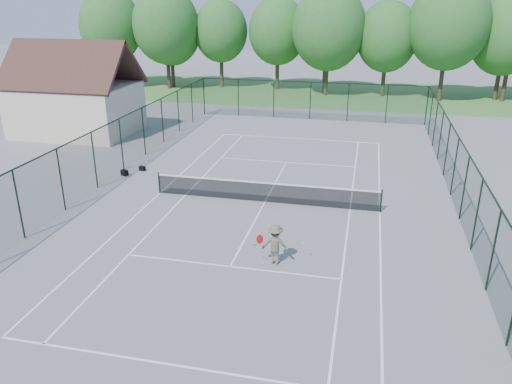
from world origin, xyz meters
TOP-DOWN VIEW (x-y plane):
  - ground at (0.00, 0.00)m, footprint 140.00×140.00m
  - grass_far at (0.00, 30.00)m, footprint 80.00×16.00m
  - court_lines at (0.00, 0.00)m, footprint 11.05×23.85m
  - tennis_net at (0.00, 0.00)m, footprint 11.08×0.08m
  - fence_enclosure at (0.00, 0.00)m, footprint 18.05×36.05m
  - utility_building at (-16.00, 10.00)m, footprint 8.60×6.27m
  - tree_line_far at (0.00, 30.00)m, footprint 39.40×6.40m
  - sports_bag_a at (-8.49, 2.06)m, footprint 0.47×0.39m
  - sports_bag_b at (-7.87, 3.05)m, footprint 0.38×0.27m
  - tennis_player at (1.58, -5.77)m, footprint 1.92×0.94m

SIDE VIEW (x-z plane):
  - ground at x=0.00m, z-range 0.00..0.00m
  - court_lines at x=0.00m, z-range 0.00..0.01m
  - grass_far at x=0.00m, z-range 0.00..0.01m
  - sports_bag_b at x=-7.87m, z-range 0.00..0.27m
  - sports_bag_a at x=-8.49m, z-range 0.00..0.32m
  - tennis_net at x=0.00m, z-range 0.03..1.13m
  - tennis_player at x=1.58m, z-range 0.00..1.58m
  - fence_enclosure at x=0.00m, z-range 0.05..3.07m
  - utility_building at x=-16.00m, z-range -0.20..6.44m
  - tree_line_far at x=0.00m, z-range 1.14..10.84m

